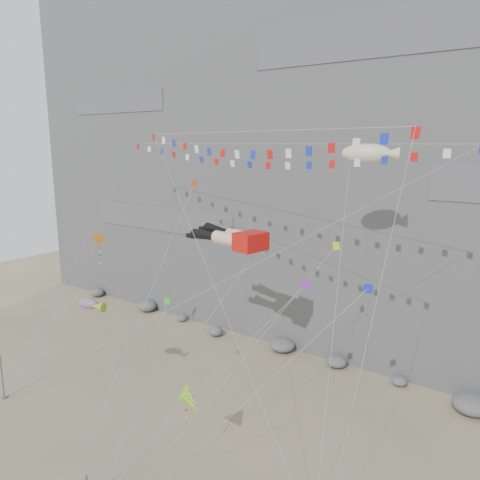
# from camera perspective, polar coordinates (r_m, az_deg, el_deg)

# --- Properties ---
(ground) EXTENTS (120.00, 120.00, 0.00)m
(ground) POSITION_cam_1_polar(r_m,az_deg,el_deg) (38.01, -9.06, -22.07)
(ground) COLOR gray
(ground) RESTS_ON ground
(cliff) EXTENTS (80.00, 28.00, 50.00)m
(cliff) POSITION_cam_1_polar(r_m,az_deg,el_deg) (58.76, 13.40, 15.28)
(cliff) COLOR slate
(cliff) RESTS_ON ground
(talus_boulders) EXTENTS (60.00, 3.00, 1.20)m
(talus_boulders) POSITION_cam_1_polar(r_m,az_deg,el_deg) (49.59, 5.19, -12.68)
(talus_boulders) COLOR slate
(talus_boulders) RESTS_ON ground
(anchor_pole_left) EXTENTS (0.12, 0.12, 4.02)m
(anchor_pole_left) POSITION_cam_1_polar(r_m,az_deg,el_deg) (45.19, -27.02, -14.56)
(anchor_pole_left) COLOR slate
(anchor_pole_left) RESTS_ON ground
(legs_kite) EXTENTS (7.78, 15.88, 19.73)m
(legs_kite) POSITION_cam_1_polar(r_m,az_deg,el_deg) (35.73, -1.06, 0.32)
(legs_kite) COLOR red
(legs_kite) RESTS_ON ground
(flag_banner_upper) EXTENTS (32.82, 16.34, 30.06)m
(flag_banner_upper) POSITION_cam_1_polar(r_m,az_deg,el_deg) (37.70, 2.27, 11.60)
(flag_banner_upper) COLOR red
(flag_banner_upper) RESTS_ON ground
(flag_banner_lower) EXTENTS (23.26, 9.34, 24.54)m
(flag_banner_lower) POSITION_cam_1_polar(r_m,az_deg,el_deg) (30.89, 0.61, 13.02)
(flag_banner_lower) COLOR red
(flag_banner_lower) RESTS_ON ground
(harlequin_kite) EXTENTS (4.49, 8.24, 15.23)m
(harlequin_kite) POSITION_cam_1_polar(r_m,az_deg,el_deg) (42.28, -16.89, 0.10)
(harlequin_kite) COLOR red
(harlequin_kite) RESTS_ON ground
(fish_windsock) EXTENTS (8.83, 4.22, 11.67)m
(fish_windsock) POSITION_cam_1_polar(r_m,az_deg,el_deg) (38.73, -18.06, -7.41)
(fish_windsock) COLOR #EA4F0B
(fish_windsock) RESTS_ON ground
(delta_kite) EXTENTS (3.73, 5.10, 7.56)m
(delta_kite) POSITION_cam_1_polar(r_m,az_deg,el_deg) (31.17, -6.67, -18.71)
(delta_kite) COLOR yellow
(delta_kite) RESTS_ON ground
(blimp_windsock) EXTENTS (4.82, 12.71, 23.42)m
(blimp_windsock) POSITION_cam_1_polar(r_m,az_deg,el_deg) (34.82, 15.15, 10.09)
(blimp_windsock) COLOR beige
(blimp_windsock) RESTS_ON ground
(small_kite_a) EXTENTS (1.31, 13.24, 21.75)m
(small_kite_a) POSITION_cam_1_polar(r_m,az_deg,el_deg) (39.37, -5.85, 6.36)
(small_kite_a) COLOR orange
(small_kite_a) RESTS_ON ground
(small_kite_b) EXTENTS (9.20, 10.54, 17.75)m
(small_kite_b) POSITION_cam_1_polar(r_m,az_deg,el_deg) (30.39, 7.66, -5.79)
(small_kite_b) COLOR purple
(small_kite_b) RESTS_ON ground
(small_kite_c) EXTENTS (2.94, 8.74, 12.53)m
(small_kite_c) POSITION_cam_1_polar(r_m,az_deg,el_deg) (36.18, -8.94, -7.68)
(small_kite_c) COLOR green
(small_kite_c) RESTS_ON ground
(small_kite_d) EXTENTS (7.43, 14.04, 20.48)m
(small_kite_d) POSITION_cam_1_polar(r_m,az_deg,el_deg) (33.14, 11.33, -1.12)
(small_kite_d) COLOR yellow
(small_kite_d) RESTS_ON ground
(small_kite_e) EXTENTS (10.52, 9.38, 18.22)m
(small_kite_e) POSITION_cam_1_polar(r_m,az_deg,el_deg) (28.61, 14.91, -6.15)
(small_kite_e) COLOR #132BA6
(small_kite_e) RESTS_ON ground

